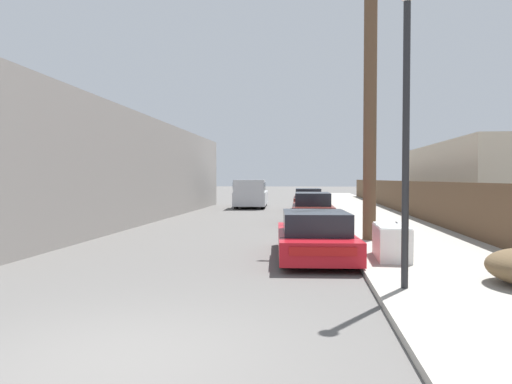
# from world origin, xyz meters

# --- Properties ---
(ground_plane) EXTENTS (220.00, 220.00, 0.00)m
(ground_plane) POSITION_xyz_m (0.00, 0.00, 0.00)
(ground_plane) COLOR #595654
(sidewalk_curb) EXTENTS (4.20, 63.00, 0.12)m
(sidewalk_curb) POSITION_xyz_m (5.30, 23.50, 0.06)
(sidewalk_curb) COLOR #9E998E
(sidewalk_curb) RESTS_ON ground
(discarded_fridge) EXTENTS (0.76, 1.67, 0.81)m
(discarded_fridge) POSITION_xyz_m (4.02, 6.29, 0.51)
(discarded_fridge) COLOR white
(discarded_fridge) RESTS_ON sidewalk_curb
(parked_sports_car_red) EXTENTS (2.09, 4.56, 1.19)m
(parked_sports_car_red) POSITION_xyz_m (2.22, 6.81, 0.55)
(parked_sports_car_red) COLOR red
(parked_sports_car_red) RESTS_ON ground
(car_parked_mid) EXTENTS (1.82, 4.60, 1.38)m
(car_parked_mid) POSITION_xyz_m (2.26, 15.68, 0.65)
(car_parked_mid) COLOR #5B1E19
(car_parked_mid) RESTS_ON ground
(car_parked_far) EXTENTS (1.86, 4.69, 1.38)m
(car_parked_far) POSITION_xyz_m (2.07, 23.97, 0.64)
(car_parked_far) COLOR #5B1E19
(car_parked_far) RESTS_ON ground
(pickup_truck) EXTENTS (2.41, 5.92, 1.91)m
(pickup_truck) POSITION_xyz_m (-1.82, 26.31, 0.95)
(pickup_truck) COLOR silver
(pickup_truck) RESTS_ON ground
(utility_pole) EXTENTS (1.80, 0.40, 8.81)m
(utility_pole) POSITION_xyz_m (3.94, 9.58, 4.59)
(utility_pole) COLOR brown
(utility_pole) RESTS_ON sidewalk_curb
(street_lamp) EXTENTS (0.26, 0.26, 5.12)m
(street_lamp) POSITION_xyz_m (3.71, 3.32, 3.06)
(street_lamp) COLOR #232326
(street_lamp) RESTS_ON sidewalk_curb
(wooden_fence) EXTENTS (0.08, 45.35, 1.75)m
(wooden_fence) POSITION_xyz_m (7.25, 21.89, 1.00)
(wooden_fence) COLOR brown
(wooden_fence) RESTS_ON sidewalk_curb
(building_left_block) EXTENTS (7.00, 26.55, 4.77)m
(building_left_block) POSITION_xyz_m (-8.44, 16.58, 2.39)
(building_left_block) COLOR gray
(building_left_block) RESTS_ON ground
(building_right_house) EXTENTS (6.00, 12.19, 3.85)m
(building_right_house) POSITION_xyz_m (11.71, 20.22, 1.92)
(building_right_house) COLOR beige
(building_right_house) RESTS_ON ground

